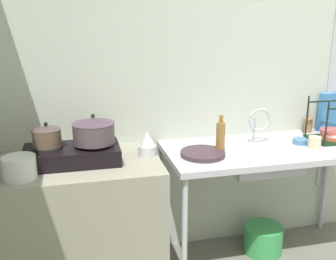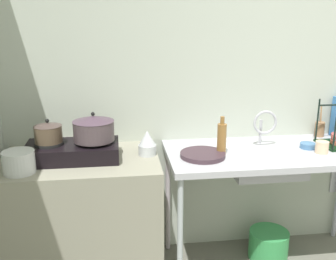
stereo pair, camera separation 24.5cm
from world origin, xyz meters
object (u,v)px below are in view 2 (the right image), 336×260
pot_beside_stove (19,162)px  cup_by_rack (322,147)px  utensil_jar (320,129)px  pot_on_right_burner (94,128)px  frying_pan (203,155)px  bottle_by_sink (222,139)px  percolator (147,143)px  stove (73,151)px  pot_on_left_burner (48,132)px  bucket_on_floor (268,244)px  sink_basin (266,163)px  small_bowl_on_drainboard (308,146)px  faucet (265,124)px

pot_beside_stove → cup_by_rack: bearing=2.9°
utensil_jar → pot_on_right_burner: bearing=-170.8°
frying_pan → bottle_by_sink: (0.13, 0.03, 0.09)m
percolator → bottle_by_sink: size_ratio=0.64×
cup_by_rack → stove: bearing=176.8°
bottle_by_sink → pot_on_left_burner: bearing=178.3°
bottle_by_sink → frying_pan: bearing=-167.0°
cup_by_rack → pot_on_right_burner: bearing=176.5°
cup_by_rack → percolator: bearing=174.2°
bucket_on_floor → bottle_by_sink: bearing=-166.8°
sink_basin → pot_beside_stove: bearing=-174.3°
percolator → small_bowl_on_drainboard: 1.09m
stove → percolator: 0.47m
bottle_by_sink → bucket_on_floor: bearing=13.2°
pot_on_right_burner → sink_basin: size_ratio=0.54×
stove → cup_by_rack: (1.60, -0.09, -0.01)m
cup_by_rack → utensil_jar: (0.17, 0.36, 0.02)m
pot_on_right_burner → small_bowl_on_drainboard: (1.42, 0.01, -0.18)m
percolator → bucket_on_floor: size_ratio=0.56×
percolator → small_bowl_on_drainboard: (1.09, -0.01, -0.06)m
pot_on_left_burner → bottle_by_sink: bearing=-1.7°
small_bowl_on_drainboard → bucket_on_floor: 0.80m
faucet → small_bowl_on_drainboard: bearing=-16.6°
small_bowl_on_drainboard → bucket_on_floor: small_bowl_on_drainboard is taller
pot_on_left_burner → cup_by_rack: (1.74, -0.09, -0.14)m
percolator → sink_basin: 0.80m
pot_beside_stove → cup_by_rack: pot_beside_stove is taller
pot_on_right_burner → faucet: 1.14m
pot_beside_stove → frying_pan: pot_beside_stove is taller
pot_beside_stove → sink_basin: bearing=5.7°
pot_beside_stove → small_bowl_on_drainboard: 1.84m
bottle_by_sink → utensil_jar: (0.83, 0.30, -0.05)m
frying_pan → small_bowl_on_drainboard: bearing=5.8°
faucet → frying_pan: bearing=-161.0°
pot_beside_stove → frying_pan: 1.10m
pot_on_left_burner → sink_basin: size_ratio=0.36×
pot_beside_stove → frying_pan: size_ratio=0.63×
percolator → bucket_on_floor: 1.22m
pot_beside_stove → percolator: (0.75, 0.21, 0.01)m
cup_by_rack → faucet: bearing=150.2°
frying_pan → utensil_jar: size_ratio=1.24×
pot_beside_stove → faucet: faucet is taller
pot_on_left_burner → pot_beside_stove: bearing=-127.5°
stove → pot_beside_stove: 0.33m
pot_on_left_burner → bottle_by_sink: (1.08, -0.03, -0.07)m
pot_on_right_burner → frying_pan: pot_on_right_burner is taller
sink_basin → small_bowl_on_drainboard: 0.32m
frying_pan → faucet: bearing=19.0°
frying_pan → small_bowl_on_drainboard: small_bowl_on_drainboard is taller
stove → pot_beside_stove: bearing=-146.5°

